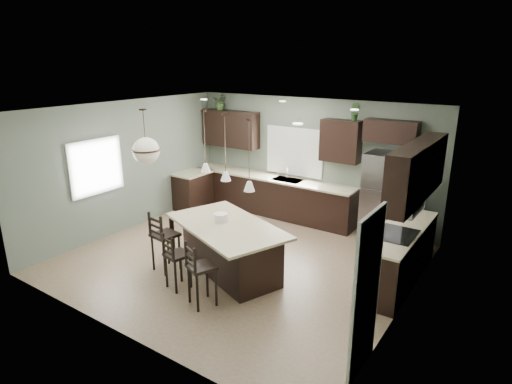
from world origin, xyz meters
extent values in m
plane|color=#9E8466|center=(0.00, 0.00, 0.00)|extent=(6.00, 6.00, 0.00)
cube|color=white|center=(2.98, -1.55, 1.02)|extent=(0.04, 0.82, 2.04)
cube|color=white|center=(-0.40, 2.73, 1.55)|extent=(1.35, 0.02, 1.00)
cube|color=white|center=(-2.98, -0.80, 1.55)|extent=(0.02, 1.10, 1.00)
cube|color=black|center=(-2.70, 1.70, 0.45)|extent=(0.60, 0.90, 0.90)
cube|color=beige|center=(-2.68, 1.70, 0.92)|extent=(0.66, 0.96, 0.04)
cube|color=black|center=(-0.85, 2.45, 0.45)|extent=(4.20, 0.60, 0.90)
cube|color=beige|center=(-0.85, 2.43, 0.92)|extent=(4.20, 0.66, 0.04)
cube|color=gray|center=(-0.40, 2.43, 0.94)|extent=(0.70, 0.45, 0.01)
cylinder|color=silver|center=(-0.40, 2.40, 1.08)|extent=(0.02, 0.02, 0.28)
cube|color=black|center=(-2.15, 2.58, 1.95)|extent=(1.55, 0.34, 0.90)
cube|color=black|center=(0.80, 2.58, 1.95)|extent=(0.85, 0.34, 0.90)
cube|color=black|center=(1.85, 2.58, 2.25)|extent=(1.05, 0.34, 0.45)
cube|color=black|center=(2.70, 0.87, 0.45)|extent=(0.60, 2.35, 0.90)
cube|color=beige|center=(2.68, 0.87, 0.92)|extent=(0.66, 2.35, 0.04)
cube|color=black|center=(2.68, 0.60, 0.94)|extent=(0.58, 0.75, 0.02)
cube|color=gray|center=(2.40, 0.60, 0.45)|extent=(0.01, 0.72, 0.60)
cube|color=black|center=(2.83, 0.87, 1.95)|extent=(0.34, 2.35, 0.90)
cube|color=gray|center=(2.78, 0.60, 1.55)|extent=(0.40, 0.75, 0.40)
cube|color=gray|center=(1.95, 2.41, 0.93)|extent=(0.90, 0.74, 1.85)
cube|color=black|center=(0.15, -0.56, 0.46)|extent=(2.54, 1.99, 0.92)
cylinder|color=white|center=(-0.03, -0.49, 0.99)|extent=(0.24, 0.24, 0.14)
cube|color=black|center=(-0.83, -1.06, 0.56)|extent=(0.46, 0.46, 1.11)
cube|color=black|center=(-0.22, -1.39, 0.49)|extent=(0.43, 0.43, 0.97)
cube|color=black|center=(0.45, -1.56, 0.52)|extent=(0.51, 0.51, 1.05)
imported|color=#304D21|center=(-2.43, 2.55, 2.60)|extent=(0.41, 0.37, 0.39)
imported|color=#284C21|center=(1.09, 2.55, 2.58)|extent=(0.25, 0.22, 0.37)
plane|color=slate|center=(0.00, 2.75, 1.40)|extent=(6.00, 0.00, 6.00)
plane|color=slate|center=(0.00, -2.75, 1.40)|extent=(6.00, 0.00, 6.00)
plane|color=slate|center=(-3.00, 0.00, 1.40)|extent=(0.00, 5.50, 5.50)
plane|color=slate|center=(3.00, 0.00, 1.40)|extent=(0.00, 5.50, 5.50)
plane|color=white|center=(0.00, 0.00, 2.80)|extent=(6.00, 6.00, 0.00)
camera|label=1|loc=(4.38, -5.88, 3.63)|focal=30.00mm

